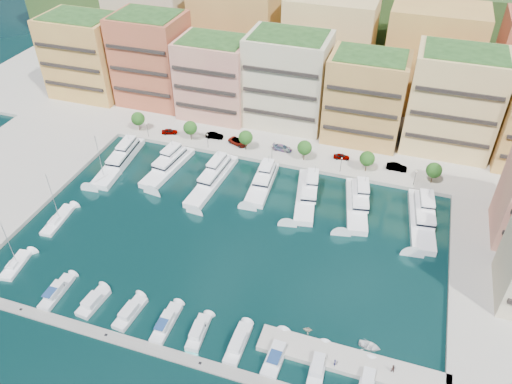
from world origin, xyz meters
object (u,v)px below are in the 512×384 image
yacht_1 (169,165)px  cruiser_6 (238,344)px  tree_5 (434,170)px  car_3 (282,148)px  lamppost_2 (272,150)px  tree_3 (305,148)px  lamppost_1 (208,139)px  car_2 (238,142)px  car_0 (170,131)px  yacht_4 (307,193)px  lamppost_4 (415,176)px  sailboat_1 (58,220)px  sailboat_2 (104,180)px  cruiser_1 (56,292)px  cruiser_5 (198,333)px  cruiser_4 (166,323)px  cruiser_8 (318,367)px  lamppost_3 (341,162)px  cruiser_9 (367,381)px  tree_1 (190,128)px  cruiser_3 (130,313)px  car_5 (397,167)px  tender_2 (370,346)px  tree_0 (138,119)px  yacht_5 (357,202)px  lamppost_0 (147,128)px  tender_1 (308,329)px  person_1 (392,368)px  person_0 (335,363)px  yacht_6 (422,217)px  tree_4 (367,159)px  yacht_3 (263,181)px  car_1 (214,136)px  yacht_2 (213,177)px  car_4 (341,156)px  cruiser_2 (93,303)px

yacht_1 → cruiser_6: bearing=-51.9°
tree_5 → car_3: 38.82m
lamppost_2 → tree_3: bearing=16.0°
lamppost_1 → car_2: size_ratio=0.74×
car_0 → yacht_4: bearing=-129.8°
lamppost_4 → car_0: 67.18m
sailboat_1 → sailboat_2: bearing=84.9°
cruiser_1 → cruiser_5: bearing=0.1°
cruiser_4 → cruiser_8: 27.79m
cruiser_4 → sailboat_2: sailboat_2 is taller
tree_5 → car_0: 71.14m
lamppost_3 → cruiser_9: 57.86m
sailboat_1 → cruiser_9: bearing=-14.1°
tree_1 → yacht_4: bearing=-20.9°
tree_1 → cruiser_3: 59.83m
cruiser_9 → car_5: car_5 is taller
cruiser_8 → tender_2: cruiser_8 is taller
lamppost_1 → car_5: (49.37, 5.30, -1.98)m
sailboat_1 → tree_0: bearing=91.6°
car_2 → cruiser_9: bearing=-121.8°
yacht_5 → car_2: size_ratio=3.51×
lamppost_0 → cruiser_6: lamppost_0 is taller
yacht_5 → tender_1: size_ratio=11.57×
cruiser_1 → person_1: 62.68m
lamppost_0 → car_0: size_ratio=0.96×
lamppost_3 → cruiser_6: lamppost_3 is taller
car_2 → car_3: car_2 is taller
car_3 → person_0: (26.04, -60.04, 0.05)m
car_0 → person_1: 88.05m
yacht_6 → car_0: size_ratio=4.89×
tree_4 → tender_2: 52.20m
yacht_3 → person_1: bearing=-50.3°
tree_1 → sailboat_1: 42.91m
yacht_5 → cruiser_1: yacht_5 is taller
yacht_6 → tender_1: (-17.23, -37.22, -0.76)m
lamppost_4 → car_3: lamppost_4 is taller
lamppost_3 → cruiser_1: size_ratio=0.47×
cruiser_8 → car_1: 74.54m
tender_1 → person_1: person_1 is taller
tree_3 → lamppost_2: 8.37m
yacht_3 → cruiser_4: 45.86m
yacht_2 → yacht_5: bearing=2.3°
car_5 → person_0: bearing=177.2°
sailboat_1 → car_4: 71.06m
tree_1 → person_1: 82.13m
tree_1 → car_4: size_ratio=1.36×
cruiser_1 → cruiser_2: cruiser_1 is taller
cruiser_1 → car_5: car_5 is taller
person_1 → yacht_1: bearing=-40.4°
lamppost_2 → cruiser_5: (3.33, -55.78, -3.28)m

